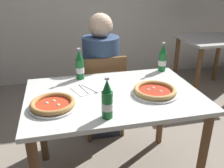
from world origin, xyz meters
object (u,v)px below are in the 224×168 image
dining_table_background (211,50)px  napkin_with_cutlery (87,89)px  pizza_marinara_far (53,104)px  beer_bottle_left (162,59)px  beer_bottle_center (107,101)px  chair_behind_table (103,91)px  diner_seated (101,80)px  beer_bottle_right (80,66)px  dining_table_main (114,108)px  pizza_margherita_near (155,91)px

dining_table_background → napkin_with_cutlery: size_ratio=3.44×
pizza_marinara_far → beer_bottle_left: (0.92, 0.45, 0.08)m
pizza_marinara_far → beer_bottle_center: (0.30, -0.19, 0.08)m
chair_behind_table → diner_seated: (-0.00, 0.05, 0.10)m
dining_table_background → beer_bottle_right: bearing=-151.8°
dining_table_main → napkin_with_cutlery: size_ratio=5.16×
pizza_margherita_near → beer_bottle_center: (-0.39, -0.23, 0.08)m
pizza_margherita_near → beer_bottle_left: bearing=60.6°
beer_bottle_center → napkin_with_cutlery: beer_bottle_center is taller
diner_seated → pizza_marinara_far: size_ratio=4.04×
dining_table_main → dining_table_background: bearing=38.4°
pizza_marinara_far → beer_bottle_center: beer_bottle_center is taller
dining_table_main → napkin_with_cutlery: 0.24m
chair_behind_table → napkin_with_cutlery: (-0.22, -0.50, 0.27)m
beer_bottle_right → dining_table_background: bearing=28.2°
dining_table_background → dining_table_main: bearing=-141.6°
diner_seated → dining_table_background: bearing=22.2°
pizza_margherita_near → napkin_with_cutlery: bearing=158.2°
beer_bottle_right → pizza_marinara_far: bearing=-116.8°
chair_behind_table → beer_bottle_right: size_ratio=3.44×
diner_seated → chair_behind_table: bearing=-84.9°
dining_table_main → napkin_with_cutlery: bearing=147.3°
dining_table_main → dining_table_background: (1.68, 1.33, -0.04)m
chair_behind_table → diner_seated: diner_seated is taller
diner_seated → dining_table_background: 1.78m
chair_behind_table → beer_bottle_right: bearing=46.4°
pizza_marinara_far → beer_bottle_left: beer_bottle_left is taller
beer_bottle_left → beer_bottle_center: 0.89m
diner_seated → pizza_margherita_near: bearing=-72.0°
dining_table_main → beer_bottle_left: beer_bottle_left is taller
dining_table_background → beer_bottle_left: size_ratio=3.24×
dining_table_background → pizza_marinara_far: (-2.09, -1.44, 0.18)m
chair_behind_table → dining_table_background: chair_behind_table is taller
chair_behind_table → pizza_marinara_far: bearing=53.9°
pizza_margherita_near → pizza_marinara_far: bearing=-176.9°
dining_table_main → diner_seated: diner_seated is taller
pizza_marinara_far → beer_bottle_center: bearing=-32.2°
chair_behind_table → napkin_with_cutlery: chair_behind_table is taller
beer_bottle_left → napkin_with_cutlery: size_ratio=1.06×
beer_bottle_center → chair_behind_table: bearing=80.4°
beer_bottle_left → beer_bottle_center: same height
napkin_with_cutlery → pizza_marinara_far: bearing=-137.7°
diner_seated → pizza_marinara_far: (-0.45, -0.77, 0.19)m
diner_seated → beer_bottle_right: (-0.23, -0.33, 0.27)m
pizza_margherita_near → beer_bottle_center: 0.46m
beer_bottle_right → napkin_with_cutlery: bearing=-84.8°
dining_table_background → pizza_margherita_near: bearing=-135.1°
chair_behind_table → beer_bottle_right: 0.52m
diner_seated → napkin_with_cutlery: 0.61m
pizza_margherita_near → pizza_marinara_far: size_ratio=1.07×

